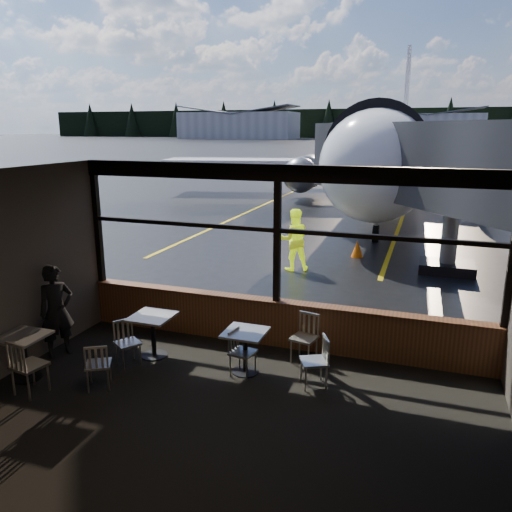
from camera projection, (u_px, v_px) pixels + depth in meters
The scene contains 29 objects.
ground_plane at pixel (421, 146), 119.58m from camera, with size 520.00×520.00×0.00m, color black.
carpet_floor at pixel (214, 429), 7.03m from camera, with size 8.00×6.00×0.01m, color black.
ceiling at pixel (208, 181), 6.16m from camera, with size 8.00×6.00×0.04m, color #38332D.
wall_back at pixel (53, 446), 3.85m from camera, with size 8.00×0.04×3.50m, color #48413A.
window_sill at pixel (276, 324), 9.67m from camera, with size 8.00×0.28×0.90m, color brown.
window_header at pixel (278, 173), 8.94m from camera, with size 8.00×0.18×0.30m, color black.
mullion_left at pixel (97, 223), 10.48m from camera, with size 0.12×0.12×2.60m, color black.
mullion_centre at pixel (277, 235), 9.23m from camera, with size 0.12×0.12×2.60m, color black.
window_transom at pixel (277, 230), 9.20m from camera, with size 8.00×0.10×0.08m, color black.
airliner at pixel (398, 106), 28.23m from camera, with size 29.20×35.03×10.70m, color white, non-canonical shape.
jet_bridge at pixel (469, 193), 13.05m from camera, with size 9.32×11.39×4.97m, color #2F2F32, non-canonical shape.
cafe_table_near at pixel (245, 352), 8.59m from camera, with size 0.70×0.70×0.77m, color #A59F97, non-canonical shape.
cafe_table_mid at pixel (153, 336), 9.20m from camera, with size 0.74×0.74×0.81m, color #A19D94, non-canonical shape.
cafe_table_left at pixel (25, 357), 8.38m from camera, with size 0.72×0.72×0.79m, color #ADA69F, non-canonical shape.
chair_near_e at pixel (314, 362), 8.12m from camera, with size 0.47×0.47×0.87m, color beige, non-canonical shape.
chair_near_w at pixel (243, 353), 8.50m from camera, with size 0.45×0.45×0.82m, color #ACA89C, non-canonical shape.
chair_near_n at pixel (304, 339), 8.98m from camera, with size 0.49×0.49×0.90m, color #BCB8AA, non-canonical shape.
chair_mid_s at pixel (98, 365), 8.08m from camera, with size 0.45×0.45×0.82m, color beige, non-canonical shape.
chair_mid_w at pixel (128, 344), 8.87m from camera, with size 0.45×0.45×0.82m, color #B8B3A6, non-canonical shape.
chair_left_s at pixel (29, 366), 7.88m from camera, with size 0.52×0.52×0.95m, color #ABA69A, non-canonical shape.
passenger at pixel (57, 311), 9.15m from camera, with size 0.63×0.42×1.74m, color black.
ground_crew at pixel (294, 240), 14.78m from camera, with size 0.90×0.70×1.84m, color #BFF219.
cone_nose at pixel (357, 249), 16.39m from camera, with size 0.40×0.40×0.56m, color orange.
hangar_left at pixel (239, 124), 195.32m from camera, with size 45.00×18.00×11.00m, color silver, non-canonical shape.
hangar_mid at pixel (427, 125), 177.82m from camera, with size 38.00×15.00×10.00m, color silver, non-canonical shape.
fuel_tank_a at pixel (341, 131), 185.09m from camera, with size 8.00×8.00×6.00m, color silver.
fuel_tank_b at pixel (368, 131), 181.92m from camera, with size 8.00×8.00×6.00m, color silver.
fuel_tank_c at pixel (397, 131), 178.74m from camera, with size 8.00×8.00×6.00m, color silver.
treeline at pixel (428, 123), 200.44m from camera, with size 360.00×3.00×12.00m, color black.
Camera 1 is at (2.59, -8.66, 4.13)m, focal length 35.00 mm.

